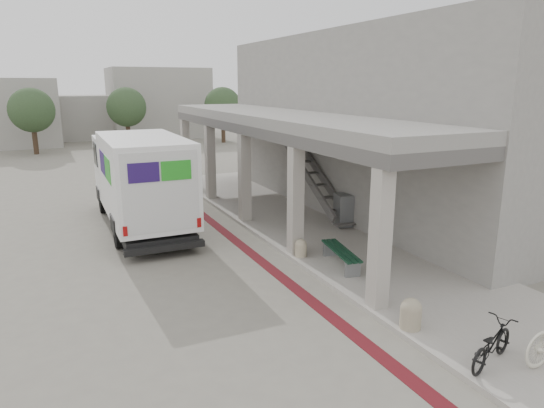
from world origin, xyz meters
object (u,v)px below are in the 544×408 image
utility_cabinet (343,210)px  bicycle_black (491,344)px  fedex_truck (140,178)px  bench (341,254)px

utility_cabinet → bicycle_black: size_ratio=0.75×
fedex_truck → bicycle_black: fedex_truck is taller
fedex_truck → bicycle_black: bearing=-71.0°
fedex_truck → bench: (4.20, -6.67, -1.33)m
fedex_truck → bicycle_black: size_ratio=5.15×
bicycle_black → utility_cabinet: bearing=-34.8°
bench → utility_cabinet: (2.25, 3.32, 0.24)m
fedex_truck → bench: bearing=-57.1°
fedex_truck → bench: fedex_truck is taller
bench → bicycle_black: 5.31m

